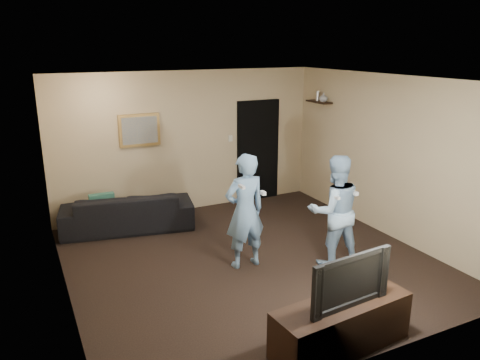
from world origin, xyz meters
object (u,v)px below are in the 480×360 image
tv_console (341,326)px  television (345,278)px  sofa (127,211)px  wii_player_right (334,211)px  wii_player_left (245,211)px

tv_console → television: 0.56m
sofa → television: bearing=117.5°
tv_console → wii_player_right: (1.11, 1.64, 0.55)m
television → wii_player_right: wii_player_right is taller
tv_console → wii_player_right: 2.06m
television → wii_player_left: bearing=86.3°
sofa → wii_player_left: wii_player_left is taller
tv_console → wii_player_left: (-0.05, 2.12, 0.57)m
sofa → wii_player_right: size_ratio=1.36×
tv_console → television: television is taller
wii_player_right → wii_player_left: bearing=157.4°
television → wii_player_left: wii_player_left is taller
wii_player_left → wii_player_right: size_ratio=1.03×
television → wii_player_right: bearing=50.8°
tv_console → television: bearing=175.0°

